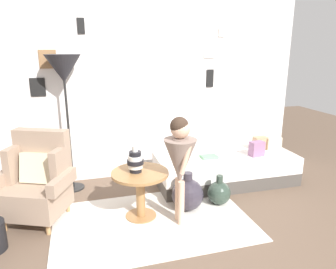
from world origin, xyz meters
TOP-DOWN VIEW (x-y plane):
  - ground_plane at (0.00, 0.00)m, footprint 12.00×12.00m
  - gallery_wall at (-0.00, 1.95)m, footprint 4.80×0.12m
  - rug at (-0.14, 0.53)m, footprint 2.09×1.34m
  - armchair at (-1.31, 0.97)m, footprint 0.89×0.80m
  - daybed at (1.07, 1.27)m, footprint 1.91×0.83m
  - pillow_head at (1.84, 1.33)m, footprint 0.22×0.13m
  - pillow_mid at (1.66, 1.37)m, footprint 0.19×0.12m
  - pillow_back at (1.46, 1.13)m, footprint 0.20×0.14m
  - side_table at (-0.24, 0.68)m, footprint 0.62×0.62m
  - vase_striped at (-0.29, 0.69)m, footprint 0.18×0.18m
  - floor_lamp at (-0.97, 1.65)m, footprint 0.43×0.43m
  - person_child at (0.13, 0.44)m, footprint 0.34×0.34m
  - book_on_daybed at (0.80, 1.23)m, footprint 0.22×0.17m
  - demijohn_near at (0.31, 0.69)m, footprint 0.37×0.37m
  - demijohn_far at (0.72, 0.71)m, footprint 0.28×0.28m

SIDE VIEW (x-z plane):
  - ground_plane at x=0.00m, z-range 0.00..0.00m
  - rug at x=-0.14m, z-range 0.00..0.01m
  - demijohn_far at x=0.72m, z-range -0.04..0.33m
  - demijohn_near at x=0.31m, z-range -0.04..0.42m
  - daybed at x=1.07m, z-range 0.00..0.40m
  - side_table at x=-0.24m, z-range 0.12..0.66m
  - book_on_daybed at x=0.80m, z-range 0.40..0.43m
  - armchair at x=-1.31m, z-range -0.05..0.92m
  - pillow_head at x=1.84m, z-range 0.40..0.58m
  - pillow_mid at x=1.66m, z-range 0.40..0.58m
  - pillow_back at x=1.46m, z-range 0.40..0.60m
  - vase_striped at x=-0.29m, z-range 0.51..0.80m
  - person_child at x=0.13m, z-range 0.17..1.34m
  - gallery_wall at x=0.00m, z-range 0.00..2.60m
  - floor_lamp at x=-0.97m, z-range 0.65..2.40m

